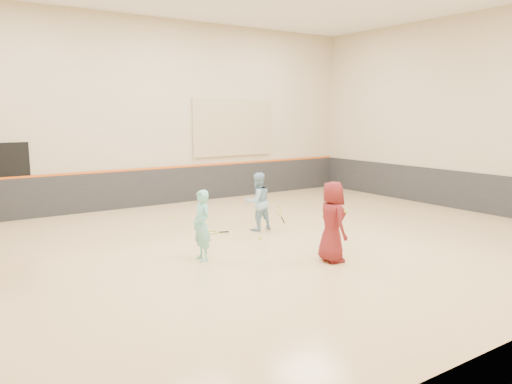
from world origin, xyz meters
TOP-DOWN VIEW (x-y plane):
  - room at (0.00, 0.00)m, footprint 15.04×12.04m
  - wainscot_back at (0.00, 5.97)m, footprint 14.90×0.04m
  - wainscot_right at (7.47, 0.00)m, footprint 0.04×11.90m
  - accent_stripe at (0.00, 5.96)m, footprint 14.90×0.03m
  - acoustic_panel at (2.80, 5.95)m, footprint 3.20×0.08m
  - doorway at (-4.50, 5.98)m, footprint 1.10×0.05m
  - girl at (-1.87, -0.40)m, footprint 0.36×0.54m
  - instructor at (0.59, 1.16)m, footprint 0.73×0.57m
  - young_man at (0.29, -1.96)m, footprint 0.71×0.91m
  - held_racket at (0.96, 0.75)m, footprint 0.31×0.31m
  - spare_racket at (-0.58, 1.54)m, footprint 0.74×0.74m
  - ball_under_racket at (0.09, 0.33)m, footprint 0.07×0.07m
  - ball_in_hand at (0.41, -2.20)m, footprint 0.07×0.07m
  - ball_beside_spare at (-0.61, 3.74)m, footprint 0.07×0.07m

SIDE VIEW (x-z plane):
  - ball_under_racket at x=0.09m, z-range 0.00..0.07m
  - ball_beside_spare at x=-0.61m, z-range 0.00..0.07m
  - spare_racket at x=-0.58m, z-range 0.00..0.08m
  - held_racket at x=0.96m, z-range 0.26..0.80m
  - wainscot_back at x=0.00m, z-range 0.00..1.20m
  - wainscot_right at x=7.47m, z-range 0.00..1.20m
  - girl at x=-1.87m, z-range 0.00..1.46m
  - instructor at x=0.59m, z-range 0.00..1.50m
  - room at x=0.00m, z-range -2.30..3.92m
  - young_man at x=0.29m, z-range 0.00..1.65m
  - ball_in_hand at x=0.41m, z-range 1.03..1.10m
  - doorway at x=-4.50m, z-range 0.00..2.20m
  - accent_stripe at x=0.00m, z-range 1.19..1.25m
  - acoustic_panel at x=2.80m, z-range 1.50..3.50m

